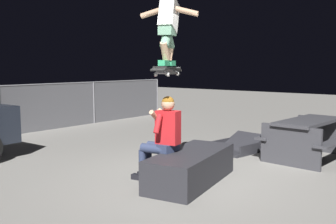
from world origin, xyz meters
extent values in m
plane|color=gray|center=(0.00, 0.00, 0.00)|extent=(40.00, 40.00, 0.00)
cube|color=#28282D|center=(-0.11, -0.14, 0.24)|extent=(1.91, 1.05, 0.47)
cube|color=#2D3856|center=(-0.32, 0.14, 0.53)|extent=(0.32, 0.20, 0.12)
cube|color=red|center=(-0.32, 0.14, 0.84)|extent=(0.26, 0.37, 0.50)
sphere|color=tan|center=(-0.32, 0.14, 1.19)|extent=(0.20, 0.20, 0.20)
sphere|color=brown|center=(-0.32, 0.14, 1.21)|extent=(0.19, 0.19, 0.19)
cylinder|color=red|center=(-0.53, 0.16, 0.92)|extent=(0.20, 0.11, 0.29)
cylinder|color=tan|center=(-0.47, 0.27, 1.02)|extent=(0.25, 0.11, 0.19)
cylinder|color=red|center=(-0.14, 0.23, 0.92)|extent=(0.20, 0.11, 0.29)
cylinder|color=tan|center=(-0.24, 0.32, 1.02)|extent=(0.25, 0.11, 0.19)
cylinder|color=#2D3856|center=(-0.45, 0.32, 0.51)|extent=(0.21, 0.42, 0.14)
cylinder|color=#2D3856|center=(-0.49, 0.51, 0.26)|extent=(0.11, 0.11, 0.43)
cube|color=black|center=(-0.50, 0.56, 0.04)|extent=(0.15, 0.27, 0.08)
cylinder|color=#2D3856|center=(-0.27, 0.35, 0.51)|extent=(0.21, 0.42, 0.14)
cylinder|color=#2D3856|center=(-0.31, 0.55, 0.26)|extent=(0.11, 0.11, 0.43)
cube|color=black|center=(-0.32, 0.60, 0.04)|extent=(0.15, 0.27, 0.08)
cube|color=black|center=(-0.30, 0.17, 1.68)|extent=(0.81, 0.50, 0.13)
cube|color=black|center=(0.11, 0.35, 1.70)|extent=(0.19, 0.23, 0.07)
cube|color=black|center=(-0.71, -0.01, 1.70)|extent=(0.19, 0.23, 0.04)
cube|color=#99999E|center=(-0.04, 0.28, 1.66)|extent=(0.12, 0.17, 0.04)
cylinder|color=white|center=(-0.08, 0.36, 1.63)|extent=(0.06, 0.05, 0.05)
cylinder|color=white|center=(-0.01, 0.20, 1.63)|extent=(0.06, 0.05, 0.05)
cube|color=#99999E|center=(-0.56, 0.06, 1.66)|extent=(0.12, 0.17, 0.04)
cylinder|color=white|center=(-0.59, 0.14, 1.63)|extent=(0.06, 0.05, 0.05)
cylinder|color=white|center=(-0.52, -0.02, 1.63)|extent=(0.06, 0.05, 0.05)
cube|color=#2D9E66|center=(-0.13, 0.24, 1.79)|extent=(0.28, 0.19, 0.08)
cube|color=#2D9E66|center=(-0.47, 0.10, 1.79)|extent=(0.28, 0.19, 0.08)
cylinder|color=tan|center=(-0.18, 0.22, 1.95)|extent=(0.26, 0.19, 0.31)
cylinder|color=slate|center=(-0.25, 0.19, 2.15)|extent=(0.36, 0.25, 0.33)
cylinder|color=tan|center=(-0.42, 0.12, 1.95)|extent=(0.26, 0.19, 0.31)
cylinder|color=slate|center=(-0.35, 0.15, 2.15)|extent=(0.36, 0.25, 0.33)
cube|color=slate|center=(-0.30, 0.17, 2.25)|extent=(0.35, 0.30, 0.12)
cube|color=silver|center=(-0.23, 0.20, 2.49)|extent=(0.50, 0.38, 0.52)
cylinder|color=tan|center=(-0.30, 0.41, 2.55)|extent=(0.25, 0.44, 0.19)
cylinder|color=tan|center=(-0.12, 0.01, 2.55)|extent=(0.25, 0.44, 0.19)
cube|color=#28282D|center=(2.24, 0.35, 0.03)|extent=(1.13, 0.88, 0.06)
cube|color=#28282D|center=(2.24, 0.35, 0.12)|extent=(1.09, 0.87, 0.44)
cube|color=#28282D|center=(2.24, 0.71, 0.11)|extent=(0.92, 0.18, 0.21)
cube|color=#28282D|center=(2.24, -0.01, 0.11)|extent=(0.92, 0.18, 0.21)
cube|color=#38383D|center=(2.52, -0.98, 0.72)|extent=(1.74, 0.81, 0.06)
cube|color=#38383D|center=(2.56, -0.44, 0.42)|extent=(1.71, 0.35, 0.04)
cube|color=#38383D|center=(3.29, -1.04, 0.36)|extent=(0.13, 1.10, 0.72)
cube|color=#38383D|center=(1.75, -0.93, 0.36)|extent=(0.13, 1.10, 0.72)
cylinder|color=slate|center=(0.00, 5.75, 0.63)|extent=(0.05, 0.05, 1.26)
cylinder|color=slate|center=(3.00, 5.75, 0.63)|extent=(0.05, 0.05, 1.26)
cylinder|color=slate|center=(6.00, 5.75, 0.63)|extent=(0.05, 0.05, 1.26)
cube|color=#59595E|center=(0.00, 5.75, 0.63)|extent=(12.00, 0.01, 1.26)
camera|label=1|loc=(-4.73, -3.41, 1.75)|focal=41.13mm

